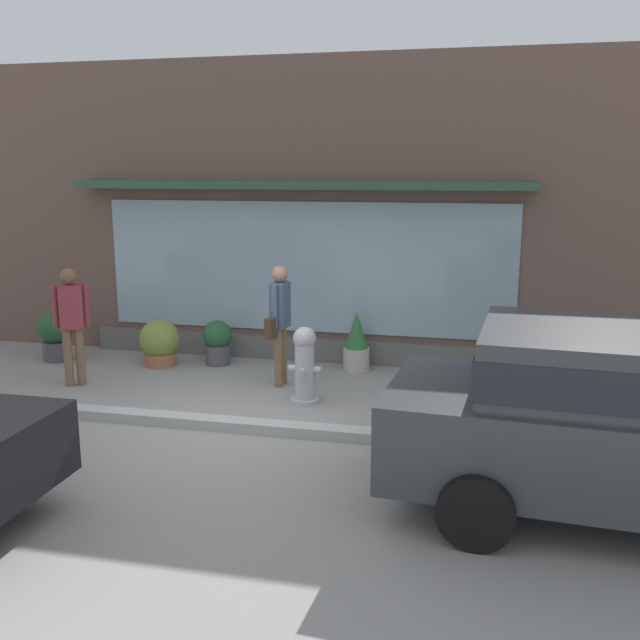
{
  "coord_description": "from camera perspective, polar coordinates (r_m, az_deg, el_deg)",
  "views": [
    {
      "loc": [
        2.78,
        -7.61,
        2.96
      ],
      "look_at": [
        0.77,
        1.2,
        1.04
      ],
      "focal_mm": 40.09,
      "sensor_mm": 36.0,
      "label": 1
    }
  ],
  "objects": [
    {
      "name": "potted_plant_by_entrance",
      "position": [
        11.08,
        -8.17,
        -1.69
      ],
      "size": [
        0.45,
        0.45,
        0.69
      ],
      "color": "#4C4C51",
      "rests_on": "ground_plane"
    },
    {
      "name": "pedestrian_passerby",
      "position": [
        10.34,
        -19.22,
        0.16
      ],
      "size": [
        0.42,
        0.33,
        1.64
      ],
      "rotation": [
        0.0,
        0.0,
        0.57
      ],
      "color": "brown",
      "rests_on": "ground_plane"
    },
    {
      "name": "potted_plant_window_left",
      "position": [
        11.94,
        -20.31,
        -1.03
      ],
      "size": [
        0.54,
        0.54,
        0.8
      ],
      "color": "#4C4C51",
      "rests_on": "ground_plane"
    },
    {
      "name": "pedestrian_with_handbag",
      "position": [
        9.77,
        -3.26,
        0.25
      ],
      "size": [
        0.23,
        0.66,
        1.68
      ],
      "rotation": [
        0.0,
        0.0,
        4.62
      ],
      "color": "brown",
      "rests_on": "ground_plane"
    },
    {
      "name": "ground_plane",
      "position": [
        8.63,
        -6.82,
        -8.17
      ],
      "size": [
        60.0,
        60.0,
        0.0
      ],
      "primitive_type": "plane",
      "color": "gray"
    },
    {
      "name": "potted_plant_window_right",
      "position": [
        11.17,
        -12.68,
        -1.76
      ],
      "size": [
        0.61,
        0.61,
        0.72
      ],
      "color": "#9E6042",
      "rests_on": "ground_plane"
    },
    {
      "name": "curb_strip",
      "position": [
        8.43,
        -7.29,
        -8.24
      ],
      "size": [
        14.0,
        0.24,
        0.12
      ],
      "primitive_type": "cube",
      "color": "#B2B2AD",
      "rests_on": "ground_plane"
    },
    {
      "name": "potted_plant_corner_tall",
      "position": [
        10.13,
        12.99,
        -3.82
      ],
      "size": [
        0.28,
        0.28,
        0.53
      ],
      "color": "#4C4C51",
      "rests_on": "ground_plane"
    },
    {
      "name": "fire_hydrant",
      "position": [
        9.14,
        -1.24,
        -3.53
      ],
      "size": [
        0.43,
        0.4,
        1.0
      ],
      "color": "#B2B2B7",
      "rests_on": "ground_plane"
    },
    {
      "name": "storefront",
      "position": [
        11.17,
        -1.56,
        8.37
      ],
      "size": [
        14.0,
        0.81,
        4.61
      ],
      "color": "brown",
      "rests_on": "ground_plane"
    },
    {
      "name": "potted_plant_doorstep",
      "position": [
        10.64,
        2.93,
        -1.79
      ],
      "size": [
        0.39,
        0.39,
        0.9
      ],
      "color": "#B7B2A3",
      "rests_on": "ground_plane"
    }
  ]
}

